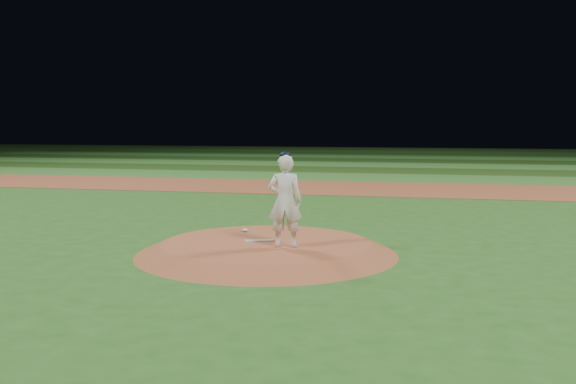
# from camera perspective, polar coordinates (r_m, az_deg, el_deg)

# --- Properties ---
(ground) EXTENTS (120.00, 120.00, 0.00)m
(ground) POSITION_cam_1_polar(r_m,az_deg,el_deg) (13.58, -1.91, -5.50)
(ground) COLOR #27591D
(ground) RESTS_ON ground
(infield_dirt_band) EXTENTS (70.00, 6.00, 0.02)m
(infield_dirt_band) POSITION_cam_1_polar(r_m,az_deg,el_deg) (27.21, 5.70, 0.36)
(infield_dirt_band) COLOR brown
(infield_dirt_band) RESTS_ON ground
(outfield_stripe_0) EXTENTS (70.00, 5.00, 0.02)m
(outfield_stripe_0) POSITION_cam_1_polar(r_m,az_deg,el_deg) (32.65, 6.93, 1.30)
(outfield_stripe_0) COLOR #317028
(outfield_stripe_0) RESTS_ON ground
(outfield_stripe_1) EXTENTS (70.00, 5.00, 0.02)m
(outfield_stripe_1) POSITION_cam_1_polar(r_m,az_deg,el_deg) (37.61, 7.74, 1.92)
(outfield_stripe_1) COLOR #214315
(outfield_stripe_1) RESTS_ON ground
(outfield_stripe_2) EXTENTS (70.00, 5.00, 0.02)m
(outfield_stripe_2) POSITION_cam_1_polar(r_m,az_deg,el_deg) (42.58, 8.36, 2.40)
(outfield_stripe_2) COLOR #34792C
(outfield_stripe_2) RESTS_ON ground
(outfield_stripe_3) EXTENTS (70.00, 5.00, 0.02)m
(outfield_stripe_3) POSITION_cam_1_polar(r_m,az_deg,el_deg) (47.56, 8.86, 2.78)
(outfield_stripe_3) COLOR #1C3F14
(outfield_stripe_3) RESTS_ON ground
(outfield_stripe_4) EXTENTS (70.00, 5.00, 0.02)m
(outfield_stripe_4) POSITION_cam_1_polar(r_m,az_deg,el_deg) (52.54, 9.26, 3.09)
(outfield_stripe_4) COLOR #307229
(outfield_stripe_4) RESTS_ON ground
(outfield_stripe_5) EXTENTS (70.00, 5.00, 0.02)m
(outfield_stripe_5) POSITION_cam_1_polar(r_m,az_deg,el_deg) (57.52, 9.59, 3.34)
(outfield_stripe_5) COLOR #1A4616
(outfield_stripe_5) RESTS_ON ground
(pitchers_mound) EXTENTS (5.50, 5.50, 0.25)m
(pitchers_mound) POSITION_cam_1_polar(r_m,az_deg,el_deg) (13.56, -1.91, -4.99)
(pitchers_mound) COLOR #9C5030
(pitchers_mound) RESTS_ON ground
(pitching_rubber) EXTENTS (0.62, 0.34, 0.03)m
(pitching_rubber) POSITION_cam_1_polar(r_m,az_deg,el_deg) (13.61, -2.61, -4.34)
(pitching_rubber) COLOR silver
(pitching_rubber) RESTS_ON pitchers_mound
(rosin_bag) EXTENTS (0.14, 0.14, 0.08)m
(rosin_bag) POSITION_cam_1_polar(r_m,az_deg,el_deg) (14.83, -3.84, -3.40)
(rosin_bag) COLOR white
(rosin_bag) RESTS_ON pitchers_mound
(pitcher_on_mound) EXTENTS (0.74, 0.54, 1.93)m
(pitcher_on_mound) POSITION_cam_1_polar(r_m,az_deg,el_deg) (12.85, -0.26, -0.76)
(pitcher_on_mound) COLOR white
(pitcher_on_mound) RESTS_ON pitchers_mound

